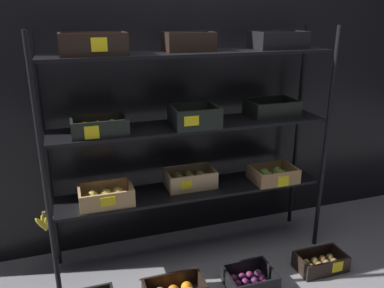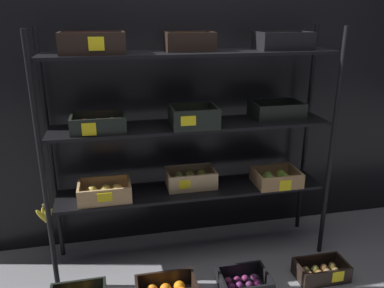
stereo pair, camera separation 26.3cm
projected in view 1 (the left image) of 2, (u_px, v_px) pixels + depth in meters
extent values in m
plane|color=gray|center=(192.00, 253.00, 2.92)|extent=(10.00, 10.00, 0.00)
cube|color=black|center=(176.00, 79.00, 2.86)|extent=(4.29, 0.12, 2.48)
cylinder|color=black|center=(45.00, 179.00, 2.21)|extent=(0.03, 0.03, 1.63)
cylinder|color=black|center=(326.00, 145.00, 2.77)|extent=(0.03, 0.03, 1.63)
cylinder|color=black|center=(46.00, 157.00, 2.54)|extent=(0.03, 0.03, 1.63)
cylinder|color=black|center=(297.00, 130.00, 3.09)|extent=(0.03, 0.03, 1.63)
cube|color=black|center=(192.00, 190.00, 2.75)|extent=(1.85, 0.33, 0.02)
cube|color=black|center=(192.00, 125.00, 2.59)|extent=(1.85, 0.33, 0.02)
cube|color=black|center=(192.00, 53.00, 2.44)|extent=(1.85, 0.33, 0.02)
cube|color=tan|center=(106.00, 202.00, 2.54)|extent=(0.34, 0.24, 0.01)
cube|color=tan|center=(108.00, 201.00, 2.42)|extent=(0.34, 0.02, 0.10)
cube|color=tan|center=(104.00, 187.00, 2.62)|extent=(0.34, 0.02, 0.10)
cube|color=tan|center=(80.00, 197.00, 2.47)|extent=(0.02, 0.21, 0.10)
cube|color=tan|center=(131.00, 190.00, 2.57)|extent=(0.02, 0.21, 0.10)
sphere|color=#E7BF44|center=(93.00, 200.00, 2.46)|extent=(0.07, 0.07, 0.07)
sphere|color=#D8B155|center=(107.00, 198.00, 2.49)|extent=(0.07, 0.07, 0.07)
sphere|color=#E4B456|center=(118.00, 197.00, 2.51)|extent=(0.07, 0.07, 0.07)
sphere|color=#DEC34A|center=(93.00, 196.00, 2.52)|extent=(0.07, 0.07, 0.07)
sphere|color=gold|center=(106.00, 194.00, 2.55)|extent=(0.07, 0.07, 0.07)
sphere|color=#E7BF58|center=(118.00, 192.00, 2.58)|extent=(0.07, 0.07, 0.07)
cube|color=yellow|center=(108.00, 202.00, 2.41)|extent=(0.09, 0.02, 0.07)
cube|color=tan|center=(190.00, 185.00, 2.78)|extent=(0.34, 0.22, 0.01)
cube|color=tan|center=(194.00, 183.00, 2.67)|extent=(0.34, 0.02, 0.11)
cube|color=tan|center=(186.00, 172.00, 2.85)|extent=(0.34, 0.02, 0.11)
cube|color=tan|center=(167.00, 180.00, 2.71)|extent=(0.02, 0.19, 0.11)
cube|color=tan|center=(212.00, 174.00, 2.81)|extent=(0.02, 0.19, 0.11)
ellipsoid|color=#A8BB5B|center=(180.00, 182.00, 2.71)|extent=(0.07, 0.07, 0.09)
ellipsoid|color=#BEBB55|center=(191.00, 180.00, 2.73)|extent=(0.07, 0.07, 0.09)
ellipsoid|color=#BCB84F|center=(202.00, 178.00, 2.76)|extent=(0.07, 0.07, 0.09)
ellipsoid|color=tan|center=(178.00, 178.00, 2.76)|extent=(0.07, 0.07, 0.09)
ellipsoid|color=#B6B24A|center=(189.00, 177.00, 2.79)|extent=(0.07, 0.07, 0.09)
ellipsoid|color=#ADAD4A|center=(200.00, 175.00, 2.82)|extent=(0.07, 0.07, 0.09)
cube|color=yellow|center=(186.00, 185.00, 2.64)|extent=(0.08, 0.00, 0.06)
cube|color=#A87F51|center=(272.00, 179.00, 2.88)|extent=(0.32, 0.25, 0.01)
cube|color=#A87F51|center=(281.00, 179.00, 2.75)|extent=(0.32, 0.02, 0.09)
cube|color=#A87F51|center=(265.00, 167.00, 2.96)|extent=(0.32, 0.02, 0.09)
cube|color=#A87F51|center=(254.00, 175.00, 2.81)|extent=(0.02, 0.22, 0.09)
cube|color=#A87F51|center=(291.00, 170.00, 2.90)|extent=(0.02, 0.22, 0.09)
sphere|color=#95B548|center=(268.00, 177.00, 2.82)|extent=(0.07, 0.07, 0.07)
sphere|color=#92C03F|center=(282.00, 175.00, 2.85)|extent=(0.07, 0.07, 0.07)
sphere|color=#81BA46|center=(264.00, 173.00, 2.88)|extent=(0.07, 0.07, 0.07)
sphere|color=#8DB737|center=(277.00, 171.00, 2.91)|extent=(0.07, 0.07, 0.07)
cube|color=yellow|center=(283.00, 181.00, 2.76)|extent=(0.09, 0.00, 0.08)
cube|color=black|center=(100.00, 133.00, 2.39)|extent=(0.34, 0.23, 0.01)
cube|color=black|center=(101.00, 129.00, 2.28)|extent=(0.34, 0.02, 0.09)
cube|color=black|center=(98.00, 120.00, 2.47)|extent=(0.34, 0.02, 0.09)
cube|color=black|center=(72.00, 127.00, 2.32)|extent=(0.02, 0.20, 0.09)
cube|color=black|center=(126.00, 122.00, 2.42)|extent=(0.02, 0.20, 0.09)
sphere|color=orange|center=(86.00, 129.00, 2.32)|extent=(0.06, 0.06, 0.06)
sphere|color=orange|center=(101.00, 128.00, 2.34)|extent=(0.06, 0.06, 0.06)
sphere|color=orange|center=(114.00, 127.00, 2.37)|extent=(0.06, 0.06, 0.06)
sphere|color=orange|center=(85.00, 126.00, 2.38)|extent=(0.06, 0.06, 0.06)
sphere|color=orange|center=(98.00, 126.00, 2.40)|extent=(0.06, 0.06, 0.06)
sphere|color=orange|center=(112.00, 124.00, 2.43)|extent=(0.06, 0.06, 0.06)
cube|color=yellow|center=(92.00, 133.00, 2.25)|extent=(0.08, 0.01, 0.08)
cube|color=black|center=(194.00, 125.00, 2.54)|extent=(0.30, 0.25, 0.01)
cube|color=black|center=(200.00, 120.00, 2.42)|extent=(0.30, 0.02, 0.12)
cube|color=black|center=(189.00, 111.00, 2.62)|extent=(0.30, 0.02, 0.12)
cube|color=black|center=(173.00, 117.00, 2.48)|extent=(0.02, 0.22, 0.12)
cube|color=black|center=(215.00, 114.00, 2.56)|extent=(0.02, 0.22, 0.12)
ellipsoid|color=yellow|center=(185.00, 121.00, 2.47)|extent=(0.06, 0.06, 0.08)
ellipsoid|color=yellow|center=(196.00, 120.00, 2.49)|extent=(0.06, 0.06, 0.08)
ellipsoid|color=yellow|center=(207.00, 119.00, 2.52)|extent=(0.06, 0.06, 0.08)
ellipsoid|color=yellow|center=(182.00, 118.00, 2.54)|extent=(0.06, 0.06, 0.08)
ellipsoid|color=yellow|center=(192.00, 117.00, 2.56)|extent=(0.06, 0.06, 0.08)
ellipsoid|color=yellow|center=(203.00, 116.00, 2.59)|extent=(0.06, 0.06, 0.08)
cube|color=yellow|center=(192.00, 121.00, 2.39)|extent=(0.10, 0.01, 0.06)
cube|color=black|center=(271.00, 114.00, 2.81)|extent=(0.35, 0.25, 0.01)
cube|color=black|center=(280.00, 110.00, 2.69)|extent=(0.35, 0.02, 0.10)
cube|color=black|center=(264.00, 103.00, 2.90)|extent=(0.35, 0.02, 0.10)
cube|color=black|center=(251.00, 108.00, 2.74)|extent=(0.02, 0.22, 0.10)
cube|color=black|center=(292.00, 105.00, 2.84)|extent=(0.02, 0.22, 0.10)
sphere|color=#6B224B|center=(261.00, 113.00, 2.72)|extent=(0.05, 0.05, 0.05)
sphere|color=#5C1A49|center=(268.00, 113.00, 2.73)|extent=(0.05, 0.05, 0.05)
sphere|color=#58225A|center=(275.00, 112.00, 2.75)|extent=(0.05, 0.05, 0.05)
sphere|color=#541D5B|center=(282.00, 111.00, 2.77)|extent=(0.05, 0.05, 0.05)
sphere|color=#5F2050|center=(288.00, 111.00, 2.78)|extent=(0.05, 0.05, 0.05)
sphere|color=#5D2E4D|center=(258.00, 111.00, 2.77)|extent=(0.05, 0.05, 0.05)
sphere|color=#591C4D|center=(265.00, 111.00, 2.79)|extent=(0.05, 0.05, 0.05)
sphere|color=#62205E|center=(272.00, 110.00, 2.80)|extent=(0.05, 0.05, 0.05)
sphere|color=#692855|center=(278.00, 109.00, 2.82)|extent=(0.05, 0.05, 0.05)
sphere|color=#662258|center=(285.00, 109.00, 2.84)|extent=(0.05, 0.05, 0.05)
sphere|color=#60254B|center=(254.00, 109.00, 2.82)|extent=(0.05, 0.05, 0.05)
sphere|color=#5C2353|center=(261.00, 109.00, 2.84)|extent=(0.05, 0.05, 0.05)
sphere|color=#6C274C|center=(267.00, 108.00, 2.85)|extent=(0.05, 0.05, 0.05)
sphere|color=#62234F|center=(274.00, 108.00, 2.87)|extent=(0.05, 0.05, 0.05)
sphere|color=#602652|center=(280.00, 107.00, 2.88)|extent=(0.05, 0.05, 0.05)
cube|color=black|center=(94.00, 54.00, 2.23)|extent=(0.38, 0.20, 0.01)
cube|color=black|center=(94.00, 44.00, 2.13)|extent=(0.38, 0.02, 0.11)
cube|color=black|center=(92.00, 42.00, 2.30)|extent=(0.38, 0.02, 0.11)
cube|color=black|center=(60.00, 44.00, 2.16)|extent=(0.02, 0.17, 0.11)
cube|color=black|center=(125.00, 42.00, 2.27)|extent=(0.02, 0.17, 0.11)
sphere|color=red|center=(78.00, 47.00, 2.17)|extent=(0.07, 0.07, 0.07)
sphere|color=red|center=(93.00, 47.00, 2.20)|extent=(0.07, 0.07, 0.07)
sphere|color=red|center=(110.00, 47.00, 2.22)|extent=(0.07, 0.07, 0.07)
sphere|color=red|center=(76.00, 47.00, 2.21)|extent=(0.07, 0.07, 0.07)
sphere|color=red|center=(94.00, 46.00, 2.24)|extent=(0.07, 0.07, 0.07)
sphere|color=red|center=(109.00, 46.00, 2.27)|extent=(0.07, 0.07, 0.07)
cube|color=yellow|center=(99.00, 45.00, 2.13)|extent=(0.09, 0.01, 0.08)
cube|color=black|center=(188.00, 50.00, 2.48)|extent=(0.31, 0.22, 0.01)
cube|color=black|center=(193.00, 41.00, 2.37)|extent=(0.31, 0.02, 0.10)
cube|color=black|center=(184.00, 39.00, 2.55)|extent=(0.31, 0.02, 0.10)
cube|color=black|center=(166.00, 41.00, 2.42)|extent=(0.02, 0.18, 0.10)
cube|color=black|center=(210.00, 40.00, 2.50)|extent=(0.02, 0.18, 0.10)
sphere|color=orange|center=(181.00, 43.00, 2.42)|extent=(0.07, 0.07, 0.07)
sphere|color=orange|center=(196.00, 43.00, 2.46)|extent=(0.07, 0.07, 0.07)
sphere|color=orange|center=(180.00, 43.00, 2.48)|extent=(0.07, 0.07, 0.07)
sphere|color=orange|center=(194.00, 42.00, 2.51)|extent=(0.07, 0.07, 0.07)
cube|color=black|center=(277.00, 48.00, 2.63)|extent=(0.35, 0.24, 0.01)
cube|color=black|center=(287.00, 40.00, 2.51)|extent=(0.35, 0.02, 0.10)
cube|color=black|center=(270.00, 38.00, 2.71)|extent=(0.35, 0.02, 0.10)
cube|color=black|center=(256.00, 39.00, 2.56)|extent=(0.02, 0.21, 0.10)
cube|color=black|center=(300.00, 38.00, 2.66)|extent=(0.02, 0.21, 0.10)
ellipsoid|color=brown|center=(267.00, 42.00, 2.55)|extent=(0.05, 0.05, 0.07)
ellipsoid|color=brown|center=(277.00, 42.00, 2.57)|extent=(0.05, 0.05, 0.07)
ellipsoid|color=brown|center=(286.00, 42.00, 2.59)|extent=(0.05, 0.05, 0.07)
ellipsoid|color=brown|center=(294.00, 41.00, 2.61)|extent=(0.05, 0.05, 0.07)
ellipsoid|color=brown|center=(262.00, 41.00, 2.62)|extent=(0.05, 0.05, 0.07)
ellipsoid|color=brown|center=(271.00, 41.00, 2.64)|extent=(0.05, 0.05, 0.07)
ellipsoid|color=brown|center=(279.00, 41.00, 2.65)|extent=(0.05, 0.05, 0.07)
ellipsoid|color=brown|center=(288.00, 41.00, 2.68)|extent=(0.05, 0.05, 0.07)
cylinder|color=brown|center=(44.00, 214.00, 2.40)|extent=(0.02, 0.02, 0.02)
ellipsoid|color=yellow|center=(41.00, 224.00, 2.41)|extent=(0.09, 0.03, 0.11)
ellipsoid|color=yellow|center=(44.00, 223.00, 2.42)|extent=(0.05, 0.03, 0.11)
ellipsoid|color=yellow|center=(46.00, 223.00, 2.42)|extent=(0.05, 0.03, 0.11)
ellipsoid|color=yellow|center=(49.00, 223.00, 2.42)|extent=(0.09, 0.03, 0.11)
cube|color=black|center=(171.00, 281.00, 2.50)|extent=(0.38, 0.02, 0.12)
cube|color=black|center=(202.00, 284.00, 2.47)|extent=(0.02, 0.18, 0.12)
sphere|color=orange|center=(187.00, 287.00, 2.48)|extent=(0.07, 0.07, 0.07)
cube|color=black|center=(249.00, 285.00, 2.57)|extent=(0.32, 0.25, 0.01)
cube|color=black|center=(242.00, 267.00, 2.66)|extent=(0.32, 0.02, 0.10)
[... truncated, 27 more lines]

